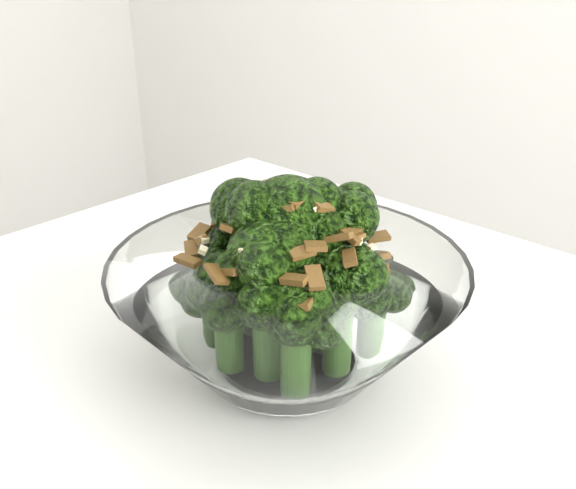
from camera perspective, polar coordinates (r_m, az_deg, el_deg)
The scene contains 1 object.
broccoli_dish at distance 0.41m, azimuth -0.02°, elevation -5.02°, with size 0.22×0.22×0.14m.
Camera 1 is at (0.03, -0.17, 1.01)m, focal length 40.00 mm.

